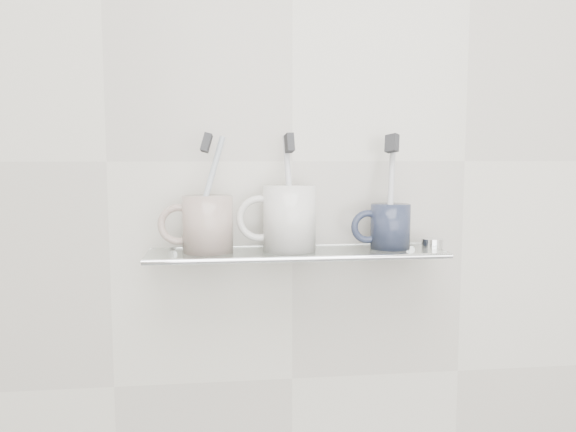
{
  "coord_description": "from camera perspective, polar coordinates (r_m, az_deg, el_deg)",
  "views": [
    {
      "loc": [
        -0.13,
        0.11,
        1.26
      ],
      "look_at": [
        -0.02,
        1.04,
        1.16
      ],
      "focal_mm": 35.0,
      "sensor_mm": 36.0,
      "label": 1
    }
  ],
  "objects": [
    {
      "name": "mug_right",
      "position": [
        0.98,
        10.35,
        -1.04
      ],
      "size": [
        0.09,
        0.09,
        0.08
      ],
      "primitive_type": "cylinder",
      "rotation": [
        0.0,
        0.0,
        0.36
      ],
      "color": "#191F31",
      "rests_on": "shelf_glass"
    },
    {
      "name": "bristles_left",
      "position": [
        0.93,
        -8.28,
        7.38
      ],
      "size": [
        0.02,
        0.03,
        0.04
      ],
      "primitive_type": "cube",
      "rotation": [
        -0.18,
        0.27,
        -0.13
      ],
      "color": "#2C2C2F",
      "rests_on": "toothbrush_left"
    },
    {
      "name": "shelf_rail",
      "position": [
        0.9,
        1.39,
        -4.39
      ],
      "size": [
        0.5,
        0.01,
        0.01
      ],
      "primitive_type": "cylinder",
      "rotation": [
        0.0,
        1.57,
        0.0
      ],
      "color": "silver",
      "rests_on": "shelf_glass"
    },
    {
      "name": "shelf_glass",
      "position": [
        0.95,
        0.91,
        -3.78
      ],
      "size": [
        0.5,
        0.12,
        0.01
      ],
      "primitive_type": "cube",
      "color": "silver",
      "rests_on": "wall_back"
    },
    {
      "name": "toothbrush_center",
      "position": [
        0.94,
        0.14,
        2.56
      ],
      "size": [
        0.02,
        0.05,
        0.19
      ],
      "primitive_type": "cylinder",
      "rotation": [
        -0.21,
        -0.02,
        0.15
      ],
      "color": "silver",
      "rests_on": "mug_center"
    },
    {
      "name": "bracket_right",
      "position": [
        1.05,
        12.05,
        -3.62
      ],
      "size": [
        0.02,
        0.03,
        0.02
      ],
      "primitive_type": "cylinder",
      "rotation": [
        1.57,
        0.0,
        0.0
      ],
      "color": "silver",
      "rests_on": "wall_back"
    },
    {
      "name": "bristles_center",
      "position": [
        0.94,
        0.14,
        7.43
      ],
      "size": [
        0.02,
        0.03,
        0.03
      ],
      "primitive_type": "cube",
      "rotation": [
        -0.21,
        -0.02,
        0.15
      ],
      "color": "#2C2C2F",
      "rests_on": "toothbrush_center"
    },
    {
      "name": "wall_back",
      "position": [
        1.0,
        0.45,
        5.57
      ],
      "size": [
        2.5,
        0.0,
        2.5
      ],
      "primitive_type": "plane",
      "rotation": [
        1.57,
        0.0,
        0.0
      ],
      "color": "beige",
      "rests_on": "ground"
    },
    {
      "name": "toothbrush_right",
      "position": [
        0.98,
        10.42,
        2.59
      ],
      "size": [
        0.03,
        0.06,
        0.19
      ],
      "primitive_type": "cylinder",
      "rotation": [
        -0.15,
        0.24,
        0.62
      ],
      "color": "silver",
      "rests_on": "mug_right"
    },
    {
      "name": "bracket_left",
      "position": [
        0.99,
        -11.57,
        -4.11
      ],
      "size": [
        0.02,
        0.03,
        0.02
      ],
      "primitive_type": "cylinder",
      "rotation": [
        1.57,
        0.0,
        0.0
      ],
      "color": "silver",
      "rests_on": "wall_back"
    },
    {
      "name": "mug_center_handle",
      "position": [
        0.94,
        -2.91,
        -0.26
      ],
      "size": [
        0.08,
        0.01,
        0.08
      ],
      "primitive_type": "torus",
      "rotation": [
        1.57,
        0.0,
        0.0
      ],
      "color": "white",
      "rests_on": "mug_center"
    },
    {
      "name": "mug_left_handle",
      "position": [
        0.94,
        -11.07,
        -0.85
      ],
      "size": [
        0.07,
        0.01,
        0.07
      ],
      "primitive_type": "torus",
      "rotation": [
        1.57,
        0.0,
        0.0
      ],
      "color": "silver",
      "rests_on": "mug_left"
    },
    {
      "name": "mug_center",
      "position": [
        0.95,
        0.14,
        -0.22
      ],
      "size": [
        0.1,
        0.1,
        0.11
      ],
      "primitive_type": "cylinder",
      "rotation": [
        0.0,
        0.0,
        -0.19
      ],
      "color": "white",
      "rests_on": "shelf_glass"
    },
    {
      "name": "mug_left",
      "position": [
        0.94,
        -8.16,
        -0.82
      ],
      "size": [
        0.09,
        0.09,
        0.09
      ],
      "primitive_type": "cylinder",
      "rotation": [
        0.0,
        0.0,
        -0.07
      ],
      "color": "silver",
      "rests_on": "shelf_glass"
    },
    {
      "name": "toothbrush_left",
      "position": [
        0.94,
        -8.21,
        2.47
      ],
      "size": [
        0.06,
        0.04,
        0.18
      ],
      "primitive_type": "cylinder",
      "rotation": [
        -0.18,
        0.27,
        -0.13
      ],
      "color": "#9DB0B9",
      "rests_on": "mug_left"
    },
    {
      "name": "chrome_cap",
      "position": [
        1.01,
        14.47,
        -2.67
      ],
      "size": [
        0.04,
        0.04,
        0.02
      ],
      "primitive_type": "cylinder",
      "color": "silver",
      "rests_on": "shelf_glass"
    },
    {
      "name": "bristles_right",
      "position": [
        0.98,
        10.51,
        7.28
      ],
      "size": [
        0.03,
        0.03,
        0.03
      ],
      "primitive_type": "cube",
      "rotation": [
        -0.15,
        0.24,
        0.62
      ],
      "color": "#2C2C2F",
      "rests_on": "toothbrush_right"
    },
    {
      "name": "mug_right_handle",
      "position": [
        0.97,
        8.09,
        -1.08
      ],
      "size": [
        0.06,
        0.01,
        0.06
      ],
      "primitive_type": "torus",
      "rotation": [
        1.57,
        0.0,
        0.0
      ],
      "color": "#191F31",
      "rests_on": "mug_right"
    }
  ]
}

